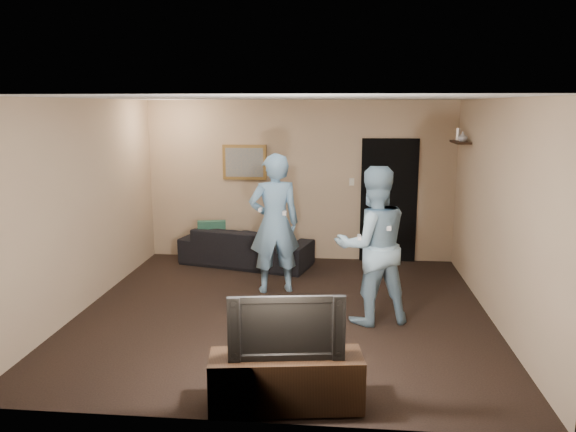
# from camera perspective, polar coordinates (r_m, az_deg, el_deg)

# --- Properties ---
(ground) EXTENTS (5.00, 5.00, 0.00)m
(ground) POSITION_cam_1_polar(r_m,az_deg,el_deg) (7.08, -0.43, -9.64)
(ground) COLOR black
(ground) RESTS_ON ground
(ceiling) EXTENTS (5.00, 5.00, 0.04)m
(ceiling) POSITION_cam_1_polar(r_m,az_deg,el_deg) (6.61, -0.46, 11.91)
(ceiling) COLOR silver
(ceiling) RESTS_ON wall_back
(wall_back) EXTENTS (5.00, 0.04, 2.60)m
(wall_back) POSITION_cam_1_polar(r_m,az_deg,el_deg) (9.19, 1.17, 3.58)
(wall_back) COLOR tan
(wall_back) RESTS_ON ground
(wall_front) EXTENTS (5.00, 0.04, 2.60)m
(wall_front) POSITION_cam_1_polar(r_m,az_deg,el_deg) (4.31, -3.91, -5.26)
(wall_front) COLOR tan
(wall_front) RESTS_ON ground
(wall_left) EXTENTS (0.04, 5.00, 2.60)m
(wall_left) POSITION_cam_1_polar(r_m,az_deg,el_deg) (7.41, -20.05, 1.05)
(wall_left) COLOR tan
(wall_left) RESTS_ON ground
(wall_right) EXTENTS (0.04, 5.00, 2.60)m
(wall_right) POSITION_cam_1_polar(r_m,az_deg,el_deg) (6.93, 20.58, 0.35)
(wall_right) COLOR tan
(wall_right) RESTS_ON ground
(sofa) EXTENTS (2.19, 1.30, 0.60)m
(sofa) POSITION_cam_1_polar(r_m,az_deg,el_deg) (9.01, -4.26, -3.08)
(sofa) COLOR black
(sofa) RESTS_ON ground
(throw_pillow) EXTENTS (0.47, 0.24, 0.44)m
(throw_pillow) POSITION_cam_1_polar(r_m,az_deg,el_deg) (9.07, -7.74, -1.88)
(throw_pillow) COLOR #184A3A
(throw_pillow) RESTS_ON sofa
(painting_frame) EXTENTS (0.72, 0.05, 0.57)m
(painting_frame) POSITION_cam_1_polar(r_m,az_deg,el_deg) (9.24, -4.43, 5.47)
(painting_frame) COLOR olive
(painting_frame) RESTS_ON wall_back
(painting_canvas) EXTENTS (0.62, 0.01, 0.47)m
(painting_canvas) POSITION_cam_1_polar(r_m,az_deg,el_deg) (9.21, -4.46, 5.45)
(painting_canvas) COLOR slate
(painting_canvas) RESTS_ON painting_frame
(doorway) EXTENTS (0.90, 0.06, 2.00)m
(doorway) POSITION_cam_1_polar(r_m,az_deg,el_deg) (9.21, 10.19, 1.54)
(doorway) COLOR black
(doorway) RESTS_ON ground
(light_switch) EXTENTS (0.08, 0.02, 0.12)m
(light_switch) POSITION_cam_1_polar(r_m,az_deg,el_deg) (9.14, 6.50, 3.47)
(light_switch) COLOR silver
(light_switch) RESTS_ON wall_back
(wall_shelf) EXTENTS (0.20, 0.60, 0.03)m
(wall_shelf) POSITION_cam_1_polar(r_m,az_deg,el_deg) (8.57, 17.11, 7.18)
(wall_shelf) COLOR black
(wall_shelf) RESTS_ON wall_right
(shelf_vase) EXTENTS (0.18, 0.18, 0.14)m
(shelf_vase) POSITION_cam_1_polar(r_m,az_deg,el_deg) (8.43, 17.32, 7.70)
(shelf_vase) COLOR #A1A1A6
(shelf_vase) RESTS_ON wall_shelf
(shelf_figurine) EXTENTS (0.06, 0.06, 0.18)m
(shelf_figurine) POSITION_cam_1_polar(r_m,az_deg,el_deg) (8.75, 16.89, 7.96)
(shelf_figurine) COLOR silver
(shelf_figurine) RESTS_ON wall_shelf
(tv_console) EXTENTS (1.32, 0.59, 0.46)m
(tv_console) POSITION_cam_1_polar(r_m,az_deg,el_deg) (4.90, -0.19, -16.39)
(tv_console) COLOR black
(tv_console) RESTS_ON ground
(television) EXTENTS (0.96, 0.26, 0.55)m
(television) POSITION_cam_1_polar(r_m,az_deg,el_deg) (4.69, -0.19, -10.95)
(television) COLOR black
(television) RESTS_ON tv_console
(wii_player_left) EXTENTS (0.79, 0.63, 1.90)m
(wii_player_left) POSITION_cam_1_polar(r_m,az_deg,el_deg) (7.57, -1.38, -0.77)
(wii_player_left) COLOR #75A6CB
(wii_player_left) RESTS_ON ground
(wii_player_right) EXTENTS (1.07, 0.94, 1.85)m
(wii_player_right) POSITION_cam_1_polar(r_m,az_deg,el_deg) (6.57, 8.57, -2.98)
(wii_player_right) COLOR #83A9BF
(wii_player_right) RESTS_ON ground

